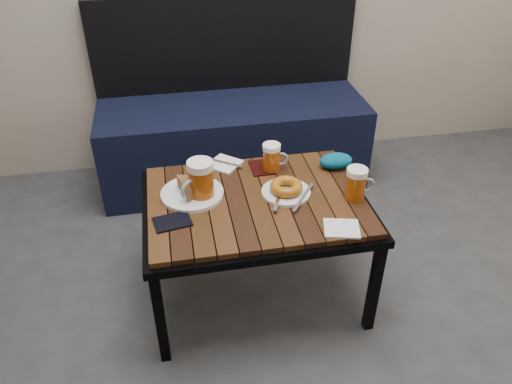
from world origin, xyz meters
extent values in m
cube|color=black|center=(-0.10, 1.74, 0.23)|extent=(1.40, 0.50, 0.45)
cube|color=black|center=(-0.10, 1.97, 0.70)|extent=(1.40, 0.05, 0.50)
cube|color=black|center=(-0.54, 0.57, 0.21)|extent=(0.03, 0.03, 0.42)
cube|color=black|center=(0.24, 0.57, 0.21)|extent=(0.04, 0.03, 0.42)
cube|color=black|center=(-0.54, 1.13, 0.21)|extent=(0.03, 0.04, 0.42)
cube|color=black|center=(0.24, 1.13, 0.21)|extent=(0.04, 0.04, 0.42)
cube|color=black|center=(-0.15, 0.85, 0.43)|extent=(0.84, 0.62, 0.03)
cube|color=#331C0B|center=(-0.15, 0.85, 0.46)|extent=(0.80, 0.58, 0.02)
cylinder|color=#9F420C|center=(-0.34, 0.89, 0.53)|extent=(0.13, 0.13, 0.13)
cylinder|color=white|center=(-0.34, 0.89, 0.61)|extent=(0.10, 0.10, 0.03)
torus|color=#8C999E|center=(-0.39, 0.86, 0.53)|extent=(0.07, 0.05, 0.08)
cylinder|color=#9F420C|center=(-0.05, 1.04, 0.52)|extent=(0.07, 0.07, 0.09)
cylinder|color=white|center=(-0.05, 1.04, 0.58)|extent=(0.07, 0.07, 0.02)
torus|color=#8C999E|center=(-0.01, 1.04, 0.52)|extent=(0.06, 0.01, 0.06)
cylinder|color=#9F420C|center=(0.21, 0.79, 0.52)|extent=(0.08, 0.08, 0.10)
cylinder|color=white|center=(0.21, 0.79, 0.58)|extent=(0.08, 0.08, 0.02)
torus|color=#8C999E|center=(0.26, 0.79, 0.52)|extent=(0.06, 0.01, 0.06)
cylinder|color=white|center=(-0.38, 0.91, 0.48)|extent=(0.24, 0.24, 0.02)
cylinder|color=white|center=(-0.03, 0.86, 0.48)|extent=(0.19, 0.19, 0.01)
torus|color=#89390C|center=(-0.03, 0.86, 0.50)|extent=(0.12, 0.12, 0.04)
cube|color=#A5A8AD|center=(0.02, 0.81, 0.49)|extent=(0.12, 0.16, 0.00)
cube|color=#A5A8AD|center=(-0.07, 0.81, 0.49)|extent=(0.07, 0.14, 0.00)
cube|color=white|center=(-0.23, 1.11, 0.48)|extent=(0.17, 0.17, 0.01)
cube|color=#A5A8AD|center=(-0.23, 1.11, 0.48)|extent=(0.14, 0.10, 0.00)
cube|color=white|center=(0.10, 0.61, 0.48)|extent=(0.14, 0.13, 0.01)
cube|color=black|center=(-0.46, 0.76, 0.48)|extent=(0.14, 0.11, 0.01)
cube|color=black|center=(-0.09, 1.06, 0.47)|extent=(0.09, 0.12, 0.01)
ellipsoid|color=navy|center=(0.21, 1.01, 0.50)|extent=(0.14, 0.09, 0.06)
camera|label=1|loc=(-0.43, -0.64, 1.54)|focal=35.00mm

